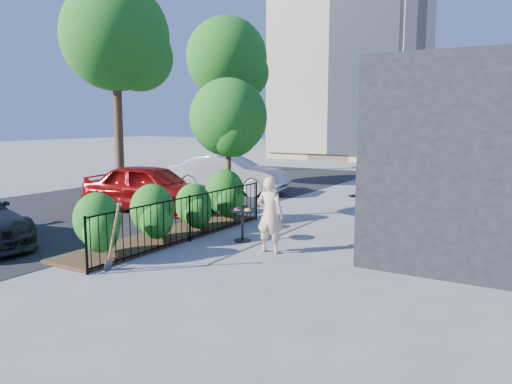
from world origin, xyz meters
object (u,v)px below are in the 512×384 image
Objects in this scene: street_tree_far at (227,63)px; car_silver at (229,174)px; car_red at (151,188)px; cafe_table at (243,220)px; patio_tree at (229,122)px; street_tree_near at (116,43)px; woman at (270,215)px; shovel at (112,240)px.

car_silver is at bearing -55.40° from street_tree_far.
car_red is 0.97× the size of car_silver.
street_tree_far is 17.20m from cafe_table.
patio_tree is 0.48× the size of street_tree_near.
street_tree_far is (0.00, 8.00, 0.00)m from street_tree_near.
patio_tree reaches higher than woman.
car_silver is (-5.76, 6.95, -0.08)m from woman.
woman is at bearing -52.78° from street_tree_far.
car_red is 4.57m from car_silver.
street_tree_near is at bearing 92.99° from car_silver.
patio_tree is 13.95m from street_tree_far.
street_tree_far is at bearing 24.76° from car_silver.
car_red is at bearing 172.27° from car_silver.
street_tree_far reaches higher than car_red.
patio_tree is 4.34m from woman.
car_red is (-4.53, 1.82, 0.23)m from cafe_table.
street_tree_near is 6.13× the size of shovel.
patio_tree is at bearing -93.31° from car_red.
car_silver is (-2.93, 4.29, -2.02)m from patio_tree.
car_red reaches higher than cafe_table.
patio_tree is 5.00× the size of cafe_table.
woman is 9.03m from car_silver.
cafe_table is at bearing -29.21° from street_tree_near.
shovel is at bearing -152.65° from car_red.
street_tree_far is 18.14m from woman.
patio_tree is 2.92× the size of shovel.
street_tree_near reaches higher than car_silver.
street_tree_near is 8.00m from street_tree_far.
patio_tree reaches higher than cafe_table.
street_tree_far is (-7.70, 11.20, 3.15)m from patio_tree.
cafe_table is 0.58× the size of shovel.
car_red is (4.94, -11.48, -5.17)m from street_tree_far.
patio_tree is 5.57m from car_silver.
shovel is 6.31m from car_red.
shovel is 0.31× the size of car_red.
street_tree_far is 9.87m from car_silver.
car_red reaches higher than car_silver.
street_tree_far reaches higher than shovel.
cafe_table is 0.18× the size of car_red.
street_tree_far is at bearing 90.00° from street_tree_near.
shovel is (0.98, -5.36, -2.17)m from patio_tree.
shovel is (-0.79, -3.26, 0.08)m from cafe_table.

